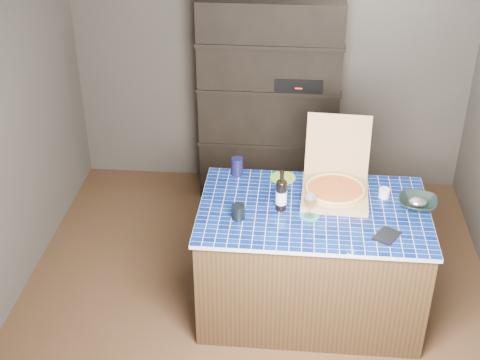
# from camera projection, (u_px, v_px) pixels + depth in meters

# --- Properties ---
(room) EXTENTS (3.50, 3.50, 3.50)m
(room) POSITION_uv_depth(u_px,v_px,m) (258.00, 147.00, 4.33)
(room) COLOR #523223
(room) RESTS_ON ground
(shelving_unit) EXTENTS (1.20, 0.41, 1.80)m
(shelving_unit) POSITION_uv_depth(u_px,v_px,m) (270.00, 100.00, 5.81)
(shelving_unit) COLOR black
(shelving_unit) RESTS_ON floor
(kitchen_island) EXTENTS (1.53, 0.98, 0.84)m
(kitchen_island) POSITION_uv_depth(u_px,v_px,m) (311.00, 259.00, 4.66)
(kitchen_island) COLOR #43301A
(kitchen_island) RESTS_ON floor
(pizza_box) EXTENTS (0.47, 0.56, 0.48)m
(pizza_box) POSITION_uv_depth(u_px,v_px,m) (335.00, 187.00, 4.55)
(pizza_box) COLOR tan
(pizza_box) RESTS_ON kitchen_island
(mead_bottle) EXTENTS (0.08, 0.08, 0.29)m
(mead_bottle) POSITION_uv_depth(u_px,v_px,m) (281.00, 194.00, 4.38)
(mead_bottle) COLOR black
(mead_bottle) RESTS_ON kitchen_island
(teal_trivet) EXTENTS (0.13, 0.13, 0.01)m
(teal_trivet) POSITION_uv_depth(u_px,v_px,m) (309.00, 216.00, 4.36)
(teal_trivet) COLOR #198375
(teal_trivet) RESTS_ON kitchen_island
(wine_glass) EXTENTS (0.08, 0.08, 0.18)m
(wine_glass) POSITION_uv_depth(u_px,v_px,m) (310.00, 200.00, 4.30)
(wine_glass) COLOR white
(wine_glass) RESTS_ON teal_trivet
(tumbler) EXTENTS (0.09, 0.09, 0.10)m
(tumbler) POSITION_uv_depth(u_px,v_px,m) (238.00, 212.00, 4.32)
(tumbler) COLOR black
(tumbler) RESTS_ON kitchen_island
(dvd_case) EXTENTS (0.19, 0.21, 0.01)m
(dvd_case) POSITION_uv_depth(u_px,v_px,m) (387.00, 236.00, 4.17)
(dvd_case) COLOR black
(dvd_case) RESTS_ON kitchen_island
(bowl) EXTENTS (0.30, 0.30, 0.06)m
(bowl) POSITION_uv_depth(u_px,v_px,m) (418.00, 203.00, 4.45)
(bowl) COLOR black
(bowl) RESTS_ON kitchen_island
(foil_contents) EXTENTS (0.12, 0.10, 0.06)m
(foil_contents) POSITION_uv_depth(u_px,v_px,m) (418.00, 202.00, 4.44)
(foil_contents) COLOR silver
(foil_contents) RESTS_ON bowl
(white_jar) EXTENTS (0.07, 0.07, 0.06)m
(white_jar) POSITION_uv_depth(u_px,v_px,m) (384.00, 193.00, 4.55)
(white_jar) COLOR white
(white_jar) RESTS_ON kitchen_island
(navy_cup) EXTENTS (0.08, 0.08, 0.13)m
(navy_cup) POSITION_uv_depth(u_px,v_px,m) (237.00, 166.00, 4.80)
(navy_cup) COLOR #0F0E34
(navy_cup) RESTS_ON kitchen_island
(green_trivet) EXTENTS (0.18, 0.18, 0.01)m
(green_trivet) POSITION_uv_depth(u_px,v_px,m) (283.00, 178.00, 4.79)
(green_trivet) COLOR #7AB827
(green_trivet) RESTS_ON kitchen_island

